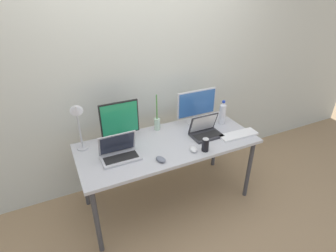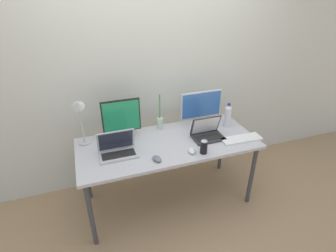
{
  "view_description": "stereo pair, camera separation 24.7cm",
  "coord_description": "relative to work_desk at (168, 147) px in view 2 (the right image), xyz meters",
  "views": [
    {
      "loc": [
        -0.94,
        -1.96,
        2.09
      ],
      "look_at": [
        0.0,
        0.0,
        0.92
      ],
      "focal_mm": 28.0,
      "sensor_mm": 36.0,
      "label": 1
    },
    {
      "loc": [
        -0.72,
        -2.05,
        2.09
      ],
      "look_at": [
        0.0,
        0.0,
        0.92
      ],
      "focal_mm": 28.0,
      "sensor_mm": 36.0,
      "label": 2
    }
  ],
  "objects": [
    {
      "name": "ground_plane",
      "position": [
        0.0,
        0.0,
        -0.68
      ],
      "size": [
        16.0,
        16.0,
        0.0
      ],
      "primitive_type": "plane",
      "color": "#9E7F5B"
    },
    {
      "name": "wall_back",
      "position": [
        0.0,
        0.59,
        0.62
      ],
      "size": [
        7.0,
        0.08,
        2.6
      ],
      "primitive_type": "cube",
      "color": "silver",
      "rests_on": "ground"
    },
    {
      "name": "work_desk",
      "position": [
        0.0,
        0.0,
        0.0
      ],
      "size": [
        1.74,
        0.75,
        0.74
      ],
      "color": "#424247",
      "rests_on": "ground"
    },
    {
      "name": "monitor_left",
      "position": [
        -0.4,
        0.23,
        0.26
      ],
      "size": [
        0.37,
        0.21,
        0.41
      ],
      "color": "black",
      "rests_on": "work_desk"
    },
    {
      "name": "monitor_center",
      "position": [
        0.46,
        0.24,
        0.26
      ],
      "size": [
        0.46,
        0.2,
        0.38
      ],
      "color": "silver",
      "rests_on": "work_desk"
    },
    {
      "name": "laptop_silver",
      "position": [
        -0.5,
        -0.04,
        0.11
      ],
      "size": [
        0.34,
        0.22,
        0.22
      ],
      "color": "#B7B7BC",
      "rests_on": "work_desk"
    },
    {
      "name": "laptop_secondary",
      "position": [
        0.4,
        -0.04,
        0.11
      ],
      "size": [
        0.31,
        0.21,
        0.22
      ],
      "color": "#2D2D33",
      "rests_on": "work_desk"
    },
    {
      "name": "keyboard_main",
      "position": [
        0.7,
        -0.19,
        0.07
      ],
      "size": [
        0.41,
        0.15,
        0.02
      ],
      "primitive_type": "cube",
      "rotation": [
        0.0,
        0.0,
        -0.04
      ],
      "color": "white",
      "rests_on": "work_desk"
    },
    {
      "name": "mouse_by_keyboard",
      "position": [
        0.15,
        -0.24,
        0.08
      ],
      "size": [
        0.09,
        0.11,
        0.03
      ],
      "primitive_type": "ellipsoid",
      "rotation": [
        0.0,
        0.0,
        -0.25
      ],
      "color": "silver",
      "rests_on": "work_desk"
    },
    {
      "name": "mouse_by_laptop",
      "position": [
        -0.19,
        -0.25,
        0.08
      ],
      "size": [
        0.09,
        0.12,
        0.03
      ],
      "primitive_type": "ellipsoid",
      "rotation": [
        0.0,
        0.0,
        0.28
      ],
      "color": "slate",
      "rests_on": "work_desk"
    },
    {
      "name": "water_bottle",
      "position": [
        0.71,
        0.11,
        0.18
      ],
      "size": [
        0.07,
        0.07,
        0.27
      ],
      "color": "silver",
      "rests_on": "work_desk"
    },
    {
      "name": "soda_can_near_keyboard",
      "position": [
        0.25,
        -0.28,
        0.12
      ],
      "size": [
        0.07,
        0.07,
        0.13
      ],
      "color": "black",
      "rests_on": "work_desk"
    },
    {
      "name": "bamboo_vase",
      "position": [
        0.01,
        0.28,
        0.14
      ],
      "size": [
        0.06,
        0.06,
        0.39
      ],
      "color": "#B2D1B7",
      "rests_on": "work_desk"
    },
    {
      "name": "desk_lamp",
      "position": [
        -0.77,
        0.21,
        0.39
      ],
      "size": [
        0.11,
        0.18,
        0.49
      ],
      "color": "#B7B7BC",
      "rests_on": "work_desk"
    }
  ]
}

